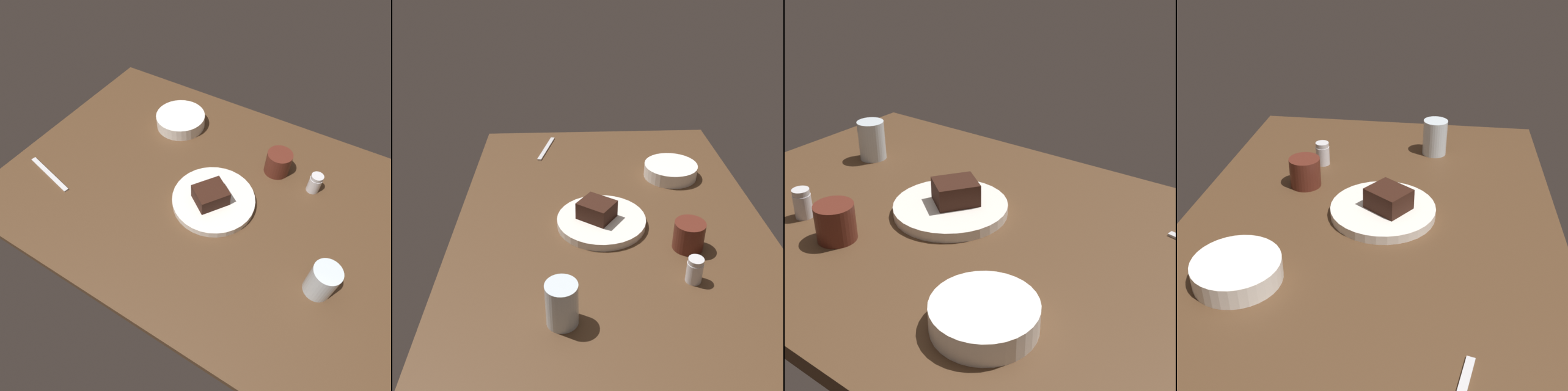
% 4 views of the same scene
% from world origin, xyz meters
% --- Properties ---
extents(dining_table, '(1.20, 0.84, 0.03)m').
position_xyz_m(dining_table, '(0.00, 0.00, 0.01)').
color(dining_table, '#4C331E').
rests_on(dining_table, ground).
extents(dessert_plate, '(0.24, 0.24, 0.02)m').
position_xyz_m(dessert_plate, '(-0.04, 0.03, 0.04)').
color(dessert_plate, white).
rests_on(dessert_plate, dining_table).
extents(chocolate_cake_slice, '(0.11, 0.11, 0.05)m').
position_xyz_m(chocolate_cake_slice, '(-0.04, 0.04, 0.08)').
color(chocolate_cake_slice, black).
rests_on(chocolate_cake_slice, dessert_plate).
extents(salt_shaker, '(0.04, 0.04, 0.06)m').
position_xyz_m(salt_shaker, '(-0.28, -0.17, 0.06)').
color(salt_shaker, silver).
rests_on(salt_shaker, dining_table).
extents(water_glass, '(0.07, 0.07, 0.10)m').
position_xyz_m(water_glass, '(-0.38, 0.13, 0.08)').
color(water_glass, silver).
rests_on(water_glass, dining_table).
extents(side_bowl, '(0.17, 0.17, 0.04)m').
position_xyz_m(side_bowl, '(0.22, -0.22, 0.05)').
color(side_bowl, white).
rests_on(side_bowl, dining_table).
extents(coffee_cup, '(0.08, 0.08, 0.07)m').
position_xyz_m(coffee_cup, '(-0.15, -0.18, 0.07)').
color(coffee_cup, '#562319').
rests_on(coffee_cup, dining_table).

